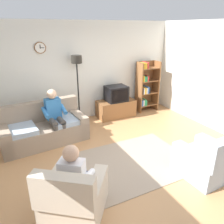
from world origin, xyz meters
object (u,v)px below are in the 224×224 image
couch (44,129)px  tv_stand (116,108)px  bookshelf (146,86)px  person_on_couch (55,113)px  armchair_near_window (74,197)px  armchair_near_bookshelf (206,161)px  person_in_left_armchair (75,175)px  floor_lamp (77,71)px  tv (116,94)px

couch → tv_stand: 2.29m
bookshelf → person_on_couch: size_ratio=1.25×
bookshelf → armchair_near_window: bearing=-137.2°
armchair_near_bookshelf → armchair_near_window: bearing=175.1°
armchair_near_window → armchair_near_bookshelf: size_ratio=1.29×
armchair_near_window → person_in_left_armchair: person_in_left_armchair is taller
floor_lamp → armchair_near_window: bearing=-110.1°
person_in_left_armchair → person_on_couch: bearing=83.8°
bookshelf → person_in_left_armchair: 4.45m
tv_stand → person_on_couch: (-1.94, -0.72, 0.45)m
tv_stand → floor_lamp: (-1.10, 0.10, 1.20)m
tv_stand → armchair_near_bookshelf: bearing=-87.5°
couch → tv_stand: couch is taller
tv_stand → person_in_left_armchair: (-2.18, -2.94, 0.35)m
tv → armchair_near_window: (-2.24, -2.99, -0.43)m
armchair_near_window → tv_stand: bearing=53.4°
tv_stand → tv: tv is taller
armchair_near_window → person_on_couch: bearing=82.7°
tv → floor_lamp: bearing=173.6°
armchair_near_bookshelf → person_on_couch: person_on_couch is taller
tv → floor_lamp: floor_lamp is taller
floor_lamp → person_on_couch: bearing=-135.7°
person_in_left_armchair → armchair_near_window: bearing=-126.6°
armchair_near_bookshelf → tv_stand: bearing=92.5°
bookshelf → floor_lamp: (-2.19, 0.03, 0.66)m
tv_stand → bookshelf: size_ratio=0.71×
bookshelf → person_on_couch: (-3.03, -0.80, -0.09)m
tv → armchair_near_bookshelf: 3.22m
floor_lamp → armchair_near_bookshelf: floor_lamp is taller
couch → person_in_left_armchair: bearing=-89.4°
couch → tv: size_ratio=3.29×
tv → bookshelf: bearing=5.0°
tv → person_in_left_armchair: person_in_left_armchair is taller
bookshelf → person_in_left_armchair: size_ratio=1.39×
floor_lamp → person_in_left_armchair: floor_lamp is taller
tv_stand → armchair_near_bookshelf: 3.22m
person_on_couch → armchair_near_bookshelf: bearing=-50.1°
armchair_near_bookshelf → bookshelf: bearing=73.9°
couch → floor_lamp: (1.11, 0.71, 1.14)m
armchair_near_bookshelf → person_on_couch: 3.27m
bookshelf → armchair_near_window: bookshelf is taller
person_in_left_armchair → floor_lamp: bearing=70.4°
floor_lamp → person_in_left_armchair: 3.34m
person_in_left_armchair → couch: bearing=90.6°
tv → person_in_left_armchair: size_ratio=0.54×
floor_lamp → armchair_near_window: size_ratio=1.56×
tv_stand → armchair_near_window: size_ratio=0.93×
person_on_couch → armchair_near_window: bearing=-97.3°
couch → tv: bearing=14.9°
person_on_couch → person_in_left_armchair: (-0.24, -2.22, -0.09)m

